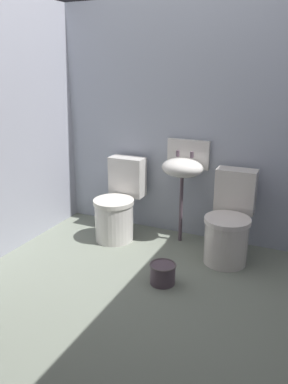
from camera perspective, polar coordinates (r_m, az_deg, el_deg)
name	(u,v)px	position (r m, az deg, el deg)	size (l,w,h in m)	color
ground_plane	(129,290)	(3.17, -2.25, -14.31)	(2.95, 2.69, 0.08)	gray
wall_back	(183,123)	(3.81, 5.85, 10.14)	(2.95, 0.10, 2.26)	#A4AAB9
toilet_left	(118,206)	(3.86, -3.85, -2.14)	(0.40, 0.59, 0.78)	silver
toilet_right	(229,225)	(3.50, 12.51, -4.80)	(0.41, 0.60, 0.78)	silver
sink	(183,167)	(3.66, 5.84, 3.76)	(0.42, 0.35, 0.99)	#54444E
bucket	(163,273)	(3.14, 2.79, -11.91)	(0.22, 0.22, 0.17)	#54444E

